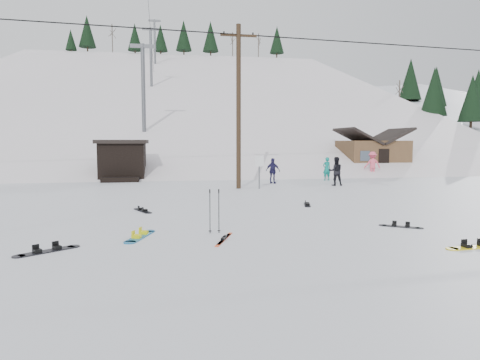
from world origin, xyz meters
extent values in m
plane|color=silver|center=(0.00, 0.00, 0.00)|extent=(200.00, 200.00, 0.00)
cube|color=white|center=(0.00, 55.00, -12.00)|extent=(60.00, 85.24, 65.97)
cube|color=silver|center=(38.00, 50.00, -11.00)|extent=(45.66, 93.98, 54.59)
cylinder|color=#3A2819|center=(2.00, 14.00, 4.50)|extent=(0.26, 0.26, 9.00)
cube|color=#3A2819|center=(2.00, 14.00, 8.40)|extent=(2.00, 0.12, 0.12)
cylinder|color=black|center=(2.00, 14.00, 8.52)|extent=(0.08, 0.08, 0.12)
cylinder|color=#595B60|center=(3.10, 13.60, 0.90)|extent=(0.07, 0.07, 1.80)
cube|color=white|center=(3.10, 13.56, 1.55)|extent=(0.50, 0.04, 0.60)
cube|color=black|center=(-5.00, 21.00, 1.25)|extent=(3.00, 3.00, 2.50)
cube|color=black|center=(-5.00, 21.00, 2.62)|extent=(3.40, 3.40, 0.25)
cube|color=black|center=(-5.00, 19.20, 0.15)|extent=(2.40, 1.20, 0.30)
cylinder|color=#595B60|center=(-4.00, 30.00, 7.25)|extent=(0.36, 0.36, 8.00)
cube|color=#595B60|center=(-4.00, 30.00, 11.05)|extent=(2.20, 0.30, 0.30)
cylinder|color=#595B60|center=(-4.00, 50.00, 13.75)|extent=(0.36, 0.36, 8.00)
cube|color=#595B60|center=(-4.00, 50.00, 17.55)|extent=(2.20, 0.30, 0.30)
cylinder|color=#595B60|center=(-4.00, 70.00, 20.25)|extent=(0.36, 0.36, 8.00)
cube|color=#595B60|center=(-4.00, 70.00, 24.05)|extent=(2.20, 0.30, 0.30)
cube|color=brown|center=(15.00, 24.00, 1.35)|extent=(5.00, 4.00, 2.70)
cube|color=black|center=(13.65, 24.00, 3.05)|extent=(2.69, 4.40, 1.43)
cube|color=black|center=(16.35, 24.00, 3.05)|extent=(2.69, 4.40, 1.43)
cube|color=black|center=(15.00, 21.98, 1.10)|extent=(0.90, 0.06, 1.90)
cube|color=#1A70A9|center=(-2.67, 2.31, 0.01)|extent=(0.75, 1.43, 0.03)
cylinder|color=#1A70A9|center=(-2.45, 2.97, 0.01)|extent=(0.32, 0.32, 0.03)
cylinder|color=#1A70A9|center=(-2.89, 1.64, 0.01)|extent=(0.32, 0.32, 0.03)
cube|color=yellow|center=(-2.59, 2.55, 0.07)|extent=(0.27, 0.24, 0.09)
cube|color=yellow|center=(-2.75, 2.07, 0.07)|extent=(0.27, 0.24, 0.09)
cube|color=red|center=(-0.45, 1.54, 0.01)|extent=(0.61, 1.42, 0.02)
cube|color=black|center=(-0.45, 1.54, 0.05)|extent=(0.17, 0.28, 0.07)
cube|color=red|center=(-0.40, 1.68, 0.01)|extent=(0.61, 1.42, 0.02)
cube|color=black|center=(-0.40, 1.68, 0.05)|extent=(0.17, 0.28, 0.07)
cylinder|color=black|center=(-0.71, 2.49, 0.62)|extent=(0.02, 0.02, 1.24)
cylinder|color=black|center=(-0.71, 2.49, 0.06)|extent=(0.09, 0.09, 0.01)
cylinder|color=black|center=(-0.71, 2.49, 1.22)|extent=(0.04, 0.04, 0.11)
cylinder|color=black|center=(-0.46, 2.49, 0.62)|extent=(0.02, 0.02, 1.24)
cylinder|color=black|center=(-0.46, 2.49, 0.06)|extent=(0.09, 0.09, 0.01)
cylinder|color=black|center=(-0.46, 2.49, 1.22)|extent=(0.04, 0.04, 0.11)
cube|color=black|center=(-4.76, 1.05, 0.01)|extent=(1.22, 1.00, 0.03)
cylinder|color=black|center=(-4.24, 1.43, 0.01)|extent=(0.30, 0.30, 0.03)
cylinder|color=black|center=(-5.28, 0.67, 0.01)|extent=(0.30, 0.30, 0.03)
cube|color=black|center=(-4.57, 1.19, 0.07)|extent=(0.25, 0.26, 0.08)
cube|color=black|center=(-4.95, 0.91, 0.07)|extent=(0.25, 0.26, 0.08)
cube|color=black|center=(-2.86, 6.80, 0.01)|extent=(0.72, 1.15, 0.02)
cylinder|color=black|center=(-3.10, 7.32, 0.01)|extent=(0.26, 0.26, 0.02)
cylinder|color=black|center=(-2.63, 6.28, 0.01)|extent=(0.26, 0.26, 0.02)
cube|color=black|center=(-2.95, 6.98, 0.06)|extent=(0.23, 0.21, 0.07)
cube|color=black|center=(-2.78, 6.61, 0.06)|extent=(0.23, 0.21, 0.07)
cube|color=black|center=(5.18, 2.40, 0.01)|extent=(1.02, 0.80, 0.02)
cylinder|color=black|center=(5.62, 2.10, 0.01)|extent=(0.24, 0.24, 0.02)
cylinder|color=black|center=(4.74, 2.70, 0.01)|extent=(0.24, 0.24, 0.02)
cube|color=black|center=(5.34, 2.30, 0.06)|extent=(0.21, 0.22, 0.07)
cube|color=black|center=(5.02, 2.51, 0.06)|extent=(0.21, 0.22, 0.07)
cube|color=yellow|center=(5.61, -0.28, 0.01)|extent=(1.35, 0.42, 0.03)
cylinder|color=yellow|center=(4.95, -0.34, 0.01)|extent=(0.31, 0.31, 0.03)
cube|color=black|center=(5.37, -0.31, 0.07)|extent=(0.18, 0.23, 0.09)
cube|color=black|center=(3.79, 7.27, 0.01)|extent=(0.52, 1.08, 0.02)
cylinder|color=black|center=(3.93, 7.78, 0.01)|extent=(0.24, 0.24, 0.02)
cylinder|color=black|center=(3.65, 6.76, 0.01)|extent=(0.24, 0.24, 0.02)
cube|color=black|center=(3.84, 7.45, 0.06)|extent=(0.20, 0.17, 0.07)
cube|color=black|center=(3.74, 7.09, 0.06)|extent=(0.20, 0.17, 0.07)
imported|color=#0C7C6F|center=(8.70, 17.93, 0.79)|extent=(0.62, 0.46, 1.57)
imported|color=black|center=(7.98, 14.57, 0.86)|extent=(0.93, 0.78, 1.71)
imported|color=#F0546F|center=(13.24, 20.38, 0.94)|extent=(1.30, 0.85, 1.88)
imported|color=#1E1A42|center=(4.57, 16.39, 0.80)|extent=(0.99, 0.86, 1.60)
camera|label=1|loc=(-1.86, -9.60, 2.63)|focal=32.00mm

